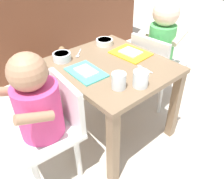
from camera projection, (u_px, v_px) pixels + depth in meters
ground_plane at (112, 128)px, 1.44m from camera, size 7.00×7.00×0.00m
kitchen_cabinet_back at (20, 14)px, 1.86m from camera, size 2.27×0.40×0.92m
dining_table at (112, 77)px, 1.23m from camera, size 0.53×0.59×0.46m
seated_child_left at (40, 107)px, 0.95m from camera, size 0.30×0.30×0.68m
seated_child_right at (161, 42)px, 1.43m from camera, size 0.31×0.31×0.71m
dog at (64, 65)px, 1.71m from camera, size 0.33×0.44×0.30m
food_tray_left at (86, 72)px, 1.10m from camera, size 0.14×0.20×0.02m
food_tray_right at (131, 53)px, 1.27m from camera, size 0.17×0.21×0.02m
water_cup_left at (119, 82)px, 0.99m from camera, size 0.06×0.06×0.07m
water_cup_right at (141, 80)px, 1.00m from camera, size 0.07×0.07×0.07m
cereal_bowl_left_side at (62, 57)px, 1.20m from camera, size 0.09×0.09×0.04m
cereal_bowl_right_side at (105, 42)px, 1.37m from camera, size 0.10×0.10×0.03m
spoon_by_left_tray at (143, 68)px, 1.14m from camera, size 0.02×0.10×0.01m
spoon_by_right_tray at (78, 54)px, 1.27m from camera, size 0.08×0.08×0.01m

